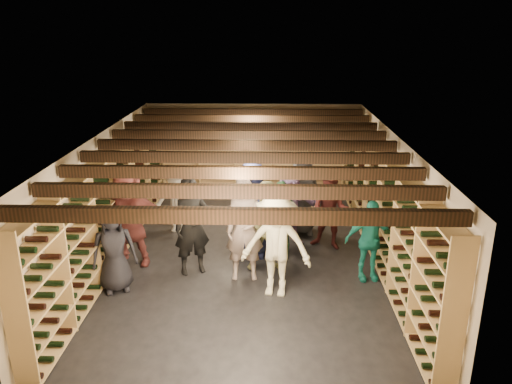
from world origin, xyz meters
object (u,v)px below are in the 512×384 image
object	(u,v)px
person_2	(269,227)
person_5	(129,216)
person_0	(114,249)
person_9	(176,200)
person_3	(276,245)
person_6	(252,209)
person_11	(289,207)
crate_stack_right	(270,209)
person_10	(280,220)
person_8	(330,211)
crate_stack_left	(264,220)
person_7	(245,230)
person_4	(369,240)
crate_loose	(313,212)
person_12	(302,194)
person_1	(192,227)

from	to	relation	value
person_2	person_5	xyz separation A→B (m)	(-2.61, 0.19, 0.11)
person_0	person_9	xyz separation A→B (m)	(0.59, 2.55, -0.02)
person_3	person_6	world-z (taller)	person_6
person_2	person_11	distance (m)	1.23
crate_stack_right	person_10	size ratio (longest dim) A/B	0.37
person_0	person_10	distance (m)	3.12
person_2	person_8	xyz separation A→B (m)	(1.21, 0.97, -0.05)
person_5	person_6	world-z (taller)	person_5
crate_stack_right	person_2	distance (m)	2.79
crate_stack_left	person_8	distance (m)	1.64
crate_stack_left	person_7	bearing A→B (deg)	-98.57
crate_stack_left	person_11	distance (m)	0.97
crate_stack_left	person_3	size ratio (longest dim) A/B	0.31
person_8	person_0	bearing A→B (deg)	-132.56
crate_stack_left	person_11	size ratio (longest dim) A/B	0.36
person_3	person_2	bearing A→B (deg)	107.76
crate_stack_right	person_6	world-z (taller)	person_6
person_11	person_4	bearing A→B (deg)	-70.59
crate_loose	person_5	xyz separation A→B (m)	(-3.66, -2.60, 0.87)
crate_loose	person_3	distance (m)	3.90
person_11	person_0	bearing A→B (deg)	-169.57
person_0	person_12	bearing A→B (deg)	16.11
crate_stack_left	person_2	world-z (taller)	person_2
crate_stack_left	person_4	distance (m)	2.84
person_9	person_12	distance (m)	2.71
person_8	person_2	bearing A→B (deg)	-119.14
person_1	person_12	world-z (taller)	person_1
crate_loose	person_10	bearing A→B (deg)	-110.35
person_0	person_2	xyz separation A→B (m)	(2.61, 0.82, 0.09)
person_6	person_10	xyz separation A→B (m)	(0.54, -0.10, -0.17)
person_12	person_11	bearing A→B (deg)	-129.55
crate_stack_right	person_12	world-z (taller)	person_12
crate_stack_right	person_6	size ratio (longest dim) A/B	0.30
person_12	person_6	bearing A→B (deg)	-146.04
person_8	person_5	bearing A→B (deg)	-146.18
person_2	person_3	distance (m)	0.91
crate_loose	person_10	size ratio (longest dim) A/B	0.32
person_4	person_5	bearing A→B (deg)	165.55
person_0	person_2	world-z (taller)	person_2
person_0	person_1	distance (m)	1.40
crate_loose	person_6	bearing A→B (deg)	-122.47
person_8	person_11	xyz separation A→B (m)	(-0.80, 0.19, -0.01)
crate_loose	person_11	world-z (taller)	person_11
person_3	person_10	distance (m)	1.44
person_2	person_8	distance (m)	1.55
person_2	person_10	xyz separation A→B (m)	(0.21, 0.52, -0.07)
person_1	person_4	xyz separation A→B (m)	(3.13, -0.16, -0.16)
person_10	crate_loose	bearing A→B (deg)	87.58
person_0	person_3	xyz separation A→B (m)	(2.72, -0.08, 0.14)
person_2	person_7	size ratio (longest dim) A/B	0.92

